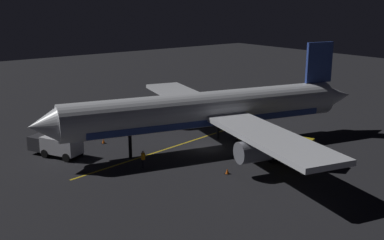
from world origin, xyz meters
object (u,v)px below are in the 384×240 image
Objects in this scene: catering_truck at (295,151)px; traffic_cone_near_right at (227,171)px; baggage_truck at (57,146)px; traffic_cone_near_left at (103,141)px; airliner at (211,110)px; ground_crew_worker at (143,159)px.

traffic_cone_near_right is (1.95, 7.36, -1.08)m from catering_truck.
baggage_truck is 0.96× the size of catering_truck.
baggage_truck is at bearing 99.71° from traffic_cone_near_left.
catering_truck is 21.63m from traffic_cone_near_left.
baggage_truck is 11.32× the size of traffic_cone_near_left.
catering_truck is 11.76× the size of traffic_cone_near_right.
traffic_cone_near_right is at bearing 150.49° from airliner.
baggage_truck reaches higher than traffic_cone_near_right.
airliner is 13.01m from traffic_cone_near_left.
catering_truck is at bearing -160.98° from airliner.
traffic_cone_near_left is at bearing -3.50° from ground_crew_worker.
baggage_truck is at bearing 63.09° from airliner.
airliner is 9.31m from traffic_cone_near_right.
ground_crew_worker is at bearing 40.33° from traffic_cone_near_right.
baggage_truck is at bearing 35.78° from traffic_cone_near_right.
traffic_cone_near_left is 1.00× the size of traffic_cone_near_right.
airliner is 5.92× the size of catering_truck.
traffic_cone_near_left is at bearing 16.82° from traffic_cone_near_right.
ground_crew_worker is 9.59m from traffic_cone_near_left.
traffic_cone_near_right is at bearing -144.22° from baggage_truck.
traffic_cone_near_right is at bearing -163.18° from traffic_cone_near_left.
ground_crew_worker is at bearing 56.92° from catering_truck.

